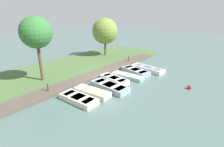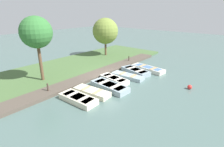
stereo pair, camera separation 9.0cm
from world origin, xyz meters
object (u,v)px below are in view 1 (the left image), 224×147
at_px(rowboat_4, 128,76).
at_px(buoy, 190,87).
at_px(rowboat_3, 114,79).
at_px(mooring_post_far, 129,59).
at_px(rowboat_0, 78,99).
at_px(rowboat_2, 110,86).
at_px(park_tree_far_left, 36,33).
at_px(rowboat_1, 92,92).
at_px(rowboat_6, 148,69).
at_px(rowboat_5, 135,71).
at_px(park_tree_left, 105,31).
at_px(mooring_post_near, 48,89).

bearing_deg(rowboat_4, buoy, 8.81).
xyz_separation_m(rowboat_3, mooring_post_far, (-2.32, 5.59, 0.23)).
height_order(rowboat_3, buoy, rowboat_3).
relative_size(rowboat_0, rowboat_4, 0.92).
relative_size(rowboat_2, buoy, 9.48).
relative_size(mooring_post_far, park_tree_far_left, 0.15).
xyz_separation_m(rowboat_1, rowboat_6, (0.52, 7.55, 0.01)).
bearing_deg(park_tree_far_left, buoy, 33.14).
bearing_deg(mooring_post_far, buoy, -20.11).
distance_m(rowboat_5, mooring_post_far, 3.64).
bearing_deg(rowboat_6, rowboat_0, -86.66).
bearing_deg(rowboat_5, rowboat_4, -72.29).
bearing_deg(rowboat_6, rowboat_4, -91.36).
height_order(rowboat_2, park_tree_far_left, park_tree_far_left).
xyz_separation_m(rowboat_3, park_tree_far_left, (-4.74, -4.08, 4.06)).
xyz_separation_m(rowboat_3, rowboat_5, (0.27, 3.04, 0.01)).
xyz_separation_m(buoy, park_tree_left, (-12.06, 3.36, 3.20)).
distance_m(rowboat_1, rowboat_3, 3.00).
distance_m(rowboat_0, park_tree_left, 12.81).
height_order(rowboat_1, rowboat_6, rowboat_6).
relative_size(rowboat_6, mooring_post_far, 4.22).
bearing_deg(park_tree_left, rowboat_3, -43.20).
relative_size(rowboat_2, park_tree_left, 0.67).
relative_size(rowboat_0, rowboat_3, 1.00).
xyz_separation_m(rowboat_2, rowboat_4, (-0.29, 2.91, -0.05)).
bearing_deg(rowboat_1, rowboat_5, 83.83).
distance_m(rowboat_3, mooring_post_far, 6.05).
bearing_deg(rowboat_2, mooring_post_near, -126.33).
height_order(rowboat_1, mooring_post_near, mooring_post_near).
distance_m(rowboat_1, rowboat_6, 7.57).
bearing_deg(rowboat_4, rowboat_2, -88.22).
bearing_deg(park_tree_left, rowboat_4, -33.65).
distance_m(mooring_post_far, park_tree_far_left, 10.67).
bearing_deg(rowboat_0, rowboat_2, 80.61).
distance_m(rowboat_5, park_tree_left, 8.00).
height_order(rowboat_0, rowboat_6, rowboat_0).
bearing_deg(mooring_post_near, rowboat_6, 71.98).
relative_size(rowboat_4, rowboat_6, 0.86).
bearing_deg(rowboat_1, rowboat_2, 69.35).
bearing_deg(buoy, rowboat_6, 158.65).
bearing_deg(park_tree_far_left, rowboat_5, 54.89).
distance_m(rowboat_6, park_tree_far_left, 11.04).
distance_m(rowboat_2, park_tree_far_left, 7.27).
height_order(rowboat_5, mooring_post_near, mooring_post_near).
bearing_deg(rowboat_3, rowboat_0, -78.13).
relative_size(rowboat_6, park_tree_far_left, 0.65).
xyz_separation_m(rowboat_0, park_tree_left, (-6.78, 10.40, 3.17)).
distance_m(rowboat_4, rowboat_5, 1.55).
bearing_deg(mooring_post_near, rowboat_0, 14.32).
xyz_separation_m(rowboat_6, buoy, (4.82, -1.88, -0.03)).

